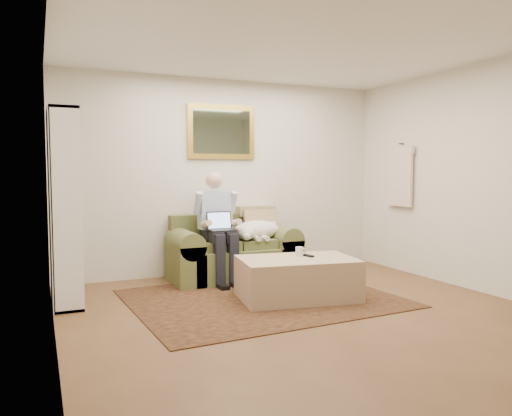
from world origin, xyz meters
TOP-DOWN VIEW (x-y plane):
  - room_shell at (0.00, 0.35)m, footprint 4.51×5.00m
  - rug at (-0.16, 0.96)m, footprint 2.86×2.35m
  - sofa at (-0.08, 2.05)m, footprint 1.62×0.83m
  - seated_man at (-0.32, 1.91)m, footprint 0.53×0.76m
  - laptop at (-0.32, 1.84)m, footprint 0.32×0.25m
  - sleeping_dog at (0.22, 1.97)m, footprint 0.67×0.42m
  - ottoman at (0.18, 0.80)m, footprint 1.33×0.96m
  - coffee_mug at (0.26, 0.91)m, footprint 0.08×0.08m
  - tv_remote at (0.34, 0.85)m, footprint 0.07×0.15m
  - bookshelf at (-2.10, 1.60)m, footprint 0.28×0.80m
  - wall_mirror at (-0.08, 2.47)m, footprint 0.94×0.04m
  - hanging_shirt at (2.19, 1.60)m, footprint 0.06×0.52m

SIDE VIEW (x-z plane):
  - rug at x=-0.16m, z-range 0.00..0.01m
  - ottoman at x=0.18m, z-range 0.00..0.44m
  - sofa at x=-0.08m, z-range -0.21..0.77m
  - tv_remote at x=0.34m, z-range 0.44..0.46m
  - coffee_mug at x=0.26m, z-range 0.44..0.54m
  - sleeping_dog at x=0.22m, z-range 0.50..0.75m
  - seated_man at x=-0.32m, z-range 0.00..1.37m
  - laptop at x=-0.32m, z-range 0.60..0.83m
  - bookshelf at x=-2.10m, z-range 0.00..2.00m
  - room_shell at x=0.00m, z-range 0.00..2.61m
  - hanging_shirt at x=2.19m, z-range 0.90..1.80m
  - wall_mirror at x=-0.08m, z-range 1.54..2.26m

